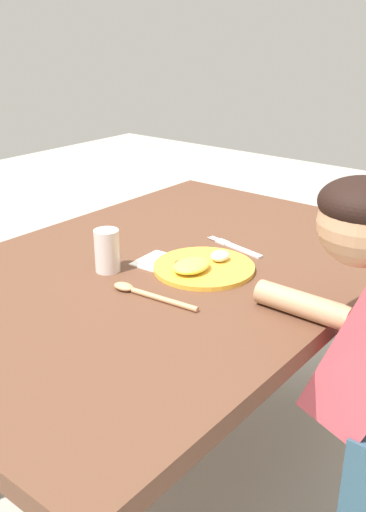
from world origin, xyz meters
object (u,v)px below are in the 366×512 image
(plate, at_px, (202,266))
(fork, at_px, (236,247))
(spoon, at_px, (144,293))
(drinking_cup, at_px, (107,251))

(plate, height_order, fork, plate)
(plate, relative_size, fork, 1.28)
(spoon, bearing_deg, fork, -95.61)
(fork, xyz_separation_m, spoon, (-0.38, 0.00, 0.00))
(spoon, xyz_separation_m, drinking_cup, (0.05, 0.17, 0.05))
(fork, bearing_deg, drinking_cup, 74.61)
(fork, bearing_deg, spoon, 101.46)
(spoon, distance_m, drinking_cup, 0.18)
(plate, xyz_separation_m, drinking_cup, (-0.15, 0.19, 0.04))
(fork, relative_size, spoon, 0.87)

